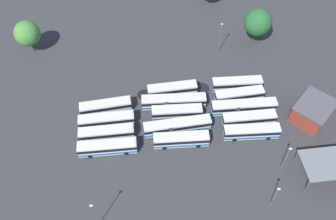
{
  "coord_description": "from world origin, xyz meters",
  "views": [
    {
      "loc": [
        -3.69,
        -48.43,
        65.43
      ],
      "look_at": [
        -1.87,
        1.15,
        1.46
      ],
      "focal_mm": 36.93,
      "sensor_mm": 36.0,
      "label": 1
    }
  ],
  "objects_px": {
    "bus_row1_slot0": "(181,139)",
    "depot_building": "(312,111)",
    "bus_row0_slot1": "(107,133)",
    "bus_row2_slot4": "(237,84)",
    "bus_row2_slot0": "(251,132)",
    "bus_row2_slot2": "(244,107)",
    "bus_row2_slot1": "(249,119)",
    "tree_northeast": "(27,34)",
    "bus_row1_slot4": "(172,90)",
    "maintenance_shelter": "(329,163)",
    "lamp_post_by_building": "(274,197)",
    "bus_row2_slot3": "(239,95)",
    "bus_row0_slot3": "(106,107)",
    "bus_row1_slot1": "(177,126)",
    "lamp_post_near_entrance": "(95,214)",
    "lamp_post_far_corner": "(220,37)",
    "lamp_post_mid_lot": "(285,159)",
    "bus_row0_slot2": "(107,120)",
    "tree_south_edge": "(258,22)",
    "bus_row1_slot3": "(174,101)",
    "bus_row0_slot0": "(108,147)",
    "bus_row1_slot2": "(177,112)"
  },
  "relations": [
    {
      "from": "bus_row1_slot0",
      "to": "depot_building",
      "type": "relative_size",
      "value": 1.05
    },
    {
      "from": "bus_row0_slot1",
      "to": "bus_row2_slot4",
      "type": "bearing_deg",
      "value": 23.5
    },
    {
      "from": "bus_row1_slot0",
      "to": "bus_row2_slot0",
      "type": "distance_m",
      "value": 15.85
    },
    {
      "from": "depot_building",
      "to": "bus_row2_slot2",
      "type": "bearing_deg",
      "value": 170.77
    },
    {
      "from": "bus_row2_slot4",
      "to": "bus_row2_slot1",
      "type": "bearing_deg",
      "value": -84.54
    },
    {
      "from": "bus_row2_slot1",
      "to": "tree_northeast",
      "type": "xyz_separation_m",
      "value": [
        -54.65,
        26.69,
        4.28
      ]
    },
    {
      "from": "bus_row1_slot4",
      "to": "maintenance_shelter",
      "type": "xyz_separation_m",
      "value": [
        30.5,
        -22.82,
        2.3
      ]
    },
    {
      "from": "lamp_post_by_building",
      "to": "bus_row2_slot1",
      "type": "bearing_deg",
      "value": 91.91
    },
    {
      "from": "bus_row1_slot0",
      "to": "depot_building",
      "type": "distance_m",
      "value": 31.25
    },
    {
      "from": "tree_northeast",
      "to": "bus_row1_slot0",
      "type": "bearing_deg",
      "value": -39.31
    },
    {
      "from": "bus_row2_slot3",
      "to": "tree_northeast",
      "type": "distance_m",
      "value": 57.21
    },
    {
      "from": "bus_row2_slot1",
      "to": "bus_row2_slot3",
      "type": "relative_size",
      "value": 1.03
    },
    {
      "from": "bus_row0_slot3",
      "to": "bus_row1_slot1",
      "type": "height_order",
      "value": "same"
    },
    {
      "from": "bus_row2_slot2",
      "to": "lamp_post_near_entrance",
      "type": "distance_m",
      "value": 41.32
    },
    {
      "from": "bus_row0_slot3",
      "to": "lamp_post_near_entrance",
      "type": "relative_size",
      "value": 1.36
    },
    {
      "from": "lamp_post_far_corner",
      "to": "lamp_post_mid_lot",
      "type": "height_order",
      "value": "lamp_post_far_corner"
    },
    {
      "from": "bus_row0_slot2",
      "to": "bus_row1_slot0",
      "type": "xyz_separation_m",
      "value": [
        16.68,
        -5.85,
        -0.0
      ]
    },
    {
      "from": "maintenance_shelter",
      "to": "tree_south_edge",
      "type": "height_order",
      "value": "tree_south_edge"
    },
    {
      "from": "bus_row2_slot4",
      "to": "depot_building",
      "type": "relative_size",
      "value": 1.07
    },
    {
      "from": "lamp_post_by_building",
      "to": "tree_northeast",
      "type": "distance_m",
      "value": 72.51
    },
    {
      "from": "lamp_post_far_corner",
      "to": "lamp_post_near_entrance",
      "type": "bearing_deg",
      "value": -121.28
    },
    {
      "from": "bus_row1_slot0",
      "to": "bus_row2_slot2",
      "type": "xyz_separation_m",
      "value": [
        15.23,
        8.64,
        0.0
      ]
    },
    {
      "from": "bus_row1_slot3",
      "to": "lamp_post_far_corner",
      "type": "height_order",
      "value": "lamp_post_far_corner"
    },
    {
      "from": "bus_row0_slot2",
      "to": "tree_south_edge",
      "type": "bearing_deg",
      "value": 35.18
    },
    {
      "from": "bus_row0_slot0",
      "to": "lamp_post_near_entrance",
      "type": "distance_m",
      "value": 16.35
    },
    {
      "from": "lamp_post_mid_lot",
      "to": "tree_northeast",
      "type": "relative_size",
      "value": 0.94
    },
    {
      "from": "bus_row0_slot1",
      "to": "bus_row0_slot2",
      "type": "distance_m",
      "value": 3.58
    },
    {
      "from": "bus_row2_slot2",
      "to": "lamp_post_near_entrance",
      "type": "bearing_deg",
      "value": -140.77
    },
    {
      "from": "lamp_post_mid_lot",
      "to": "bus_row1_slot4",
      "type": "bearing_deg",
      "value": 134.5
    },
    {
      "from": "bus_row0_slot1",
      "to": "bus_row1_slot3",
      "type": "relative_size",
      "value": 0.8
    },
    {
      "from": "bus_row1_slot3",
      "to": "bus_row2_slot3",
      "type": "bearing_deg",
      "value": 4.77
    },
    {
      "from": "depot_building",
      "to": "lamp_post_far_corner",
      "type": "height_order",
      "value": "lamp_post_far_corner"
    },
    {
      "from": "depot_building",
      "to": "bus_row0_slot0",
      "type": "bearing_deg",
      "value": -170.83
    },
    {
      "from": "bus_row0_slot3",
      "to": "tree_south_edge",
      "type": "bearing_deg",
      "value": 30.84
    },
    {
      "from": "depot_building",
      "to": "bus_row0_slot2",
      "type": "bearing_deg",
      "value": -179.66
    },
    {
      "from": "bus_row0_slot3",
      "to": "bus_row0_slot0",
      "type": "bearing_deg",
      "value": -83.95
    },
    {
      "from": "lamp_post_near_entrance",
      "to": "lamp_post_far_corner",
      "type": "relative_size",
      "value": 0.97
    },
    {
      "from": "bus_row1_slot3",
      "to": "bus_row1_slot4",
      "type": "relative_size",
      "value": 1.25
    },
    {
      "from": "bus_row1_slot2",
      "to": "tree_northeast",
      "type": "height_order",
      "value": "tree_northeast"
    },
    {
      "from": "bus_row1_slot2",
      "to": "bus_row1_slot3",
      "type": "relative_size",
      "value": 0.77
    },
    {
      "from": "bus_row0_slot1",
      "to": "bus_row1_slot3",
      "type": "height_order",
      "value": "same"
    },
    {
      "from": "bus_row1_slot2",
      "to": "tree_northeast",
      "type": "distance_m",
      "value": 45.5
    },
    {
      "from": "bus_row1_slot1",
      "to": "lamp_post_far_corner",
      "type": "distance_m",
      "value": 29.38
    },
    {
      "from": "bus_row1_slot0",
      "to": "bus_row2_slot3",
      "type": "height_order",
      "value": "same"
    },
    {
      "from": "bus_row2_slot1",
      "to": "bus_row0_slot3",
      "type": "bearing_deg",
      "value": 171.88
    },
    {
      "from": "bus_row2_slot2",
      "to": "tree_south_edge",
      "type": "distance_m",
      "value": 26.35
    },
    {
      "from": "maintenance_shelter",
      "to": "lamp_post_mid_lot",
      "type": "xyz_separation_m",
      "value": [
        -8.9,
        0.84,
        0.8
      ]
    },
    {
      "from": "bus_row0_slot2",
      "to": "bus_row2_slot4",
      "type": "relative_size",
      "value": 1.03
    },
    {
      "from": "bus_row1_slot3",
      "to": "tree_northeast",
      "type": "bearing_deg",
      "value": 150.94
    },
    {
      "from": "bus_row0_slot1",
      "to": "bus_row2_slot4",
      "type": "relative_size",
      "value": 1.0
    }
  ]
}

